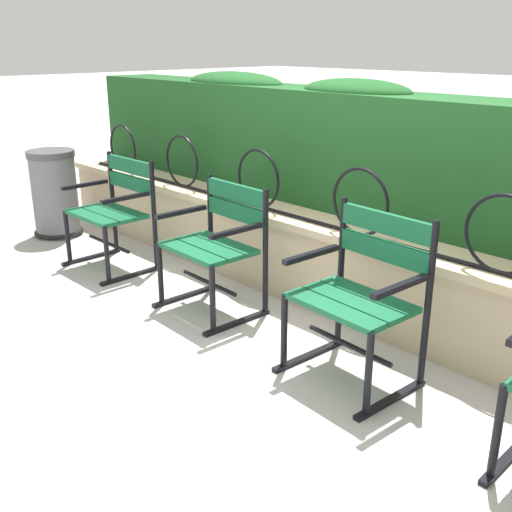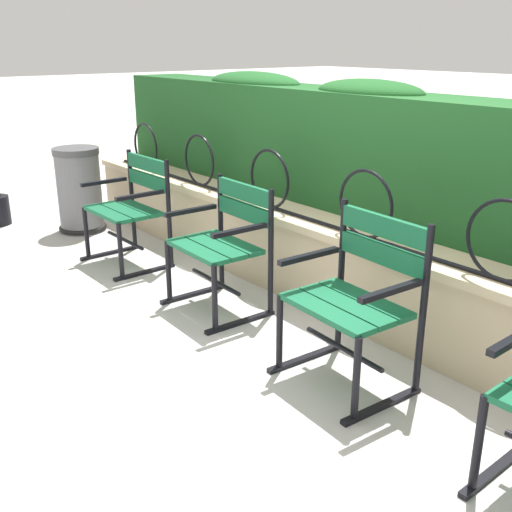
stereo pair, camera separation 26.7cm
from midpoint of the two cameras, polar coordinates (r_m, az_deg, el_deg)
The scene contains 8 objects.
ground_plane at distance 3.63m, azimuth -2.65°, elevation -8.40°, with size 60.00×60.00×0.00m, color #B7B5AF.
stone_wall at distance 4.02m, azimuth 5.83°, elevation -1.11°, with size 6.36×0.41×0.57m.
iron_arch_fence at distance 3.97m, azimuth 3.02°, elevation 5.75°, with size 5.84×0.02×0.42m.
hedge_row at distance 4.15m, azimuth 10.09°, elevation 9.64°, with size 6.23×0.50×0.92m.
park_chair_leftmost at distance 4.90m, azimuth -14.62°, elevation 4.26°, with size 0.64×0.53×0.86m.
park_chair_centre_left at distance 3.97m, azimuth -5.56°, elevation 1.24°, with size 0.62×0.53×0.84m.
park_chair_centre_right at distance 3.16m, azimuth 7.46°, elevation -3.46°, with size 0.65×0.55×0.89m.
trash_bin at distance 5.89m, azimuth -19.53°, elevation 5.35°, with size 0.44×0.44×0.78m.
Camera 1 is at (2.37, -2.17, 1.70)m, focal length 42.81 mm.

